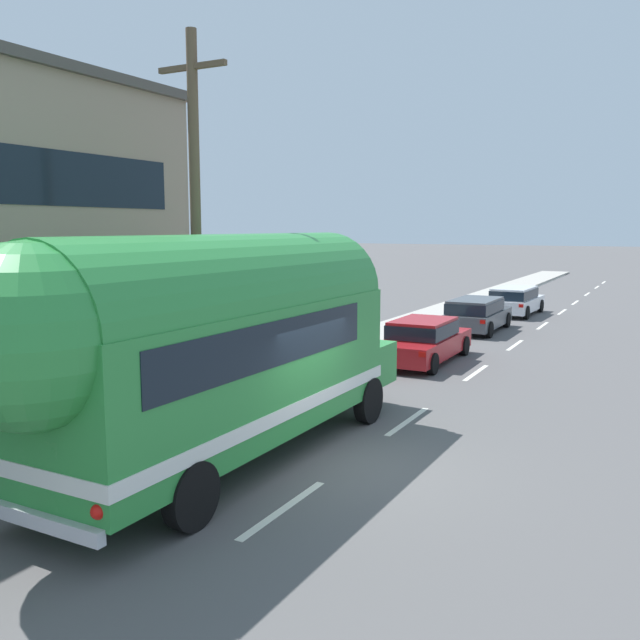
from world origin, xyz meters
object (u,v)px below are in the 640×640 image
(utility_pole, at_px, (196,219))
(car_second, at_px, (477,313))
(car_lead, at_px, (423,339))
(car_third, at_px, (515,299))
(painted_bus, at_px, (212,341))

(utility_pole, distance_m, car_second, 15.49)
(car_lead, height_order, car_third, same)
(painted_bus, xyz_separation_m, car_second, (-0.17, 17.82, -1.52))
(utility_pole, xyz_separation_m, painted_bus, (2.64, -2.96, -2.12))
(painted_bus, bearing_deg, car_third, 89.77)
(car_second, xyz_separation_m, car_third, (0.27, 6.02, -0.00))
(car_lead, relative_size, car_third, 1.06)
(car_lead, height_order, car_second, same)
(car_lead, bearing_deg, utility_pole, -108.61)
(car_second, bearing_deg, car_lead, -88.45)
(utility_pole, bearing_deg, painted_bus, -48.30)
(utility_pole, height_order, painted_bus, utility_pole)
(painted_bus, relative_size, car_lead, 2.19)
(painted_bus, distance_m, car_lead, 10.96)
(utility_pole, height_order, car_third, utility_pole)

